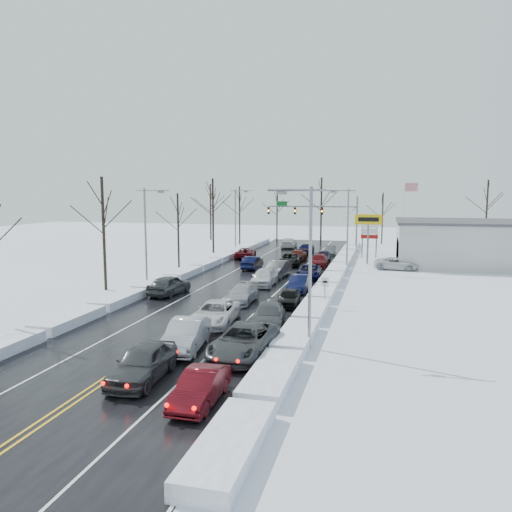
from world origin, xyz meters
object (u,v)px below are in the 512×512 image
(traffic_signal_mast, at_px, (322,214))
(oncoming_car_0, at_px, (252,269))
(flagpole, at_px, (405,211))
(queued_car_0, at_px, (143,380))
(tires_plus_sign, at_px, (368,223))
(dealership_building, at_px, (486,243))

(traffic_signal_mast, bearing_deg, oncoming_car_0, -105.76)
(traffic_signal_mast, distance_m, flagpole, 11.90)
(traffic_signal_mast, distance_m, queued_car_0, 52.99)
(traffic_signal_mast, xyz_separation_m, tires_plus_sign, (7.05, -12.00, -0.49))
(dealership_building, bearing_deg, queued_car_0, -117.54)
(traffic_signal_mast, bearing_deg, dealership_building, -25.95)
(tires_plus_sign, height_order, oncoming_car_0, tires_plus_sign)
(oncoming_car_0, bearing_deg, dealership_building, -160.31)
(dealership_building, bearing_deg, oncoming_car_0, -160.61)
(tires_plus_sign, bearing_deg, flagpole, 71.56)
(queued_car_0, bearing_deg, dealership_building, 59.54)
(traffic_signal_mast, relative_size, tires_plus_sign, 2.21)
(flagpole, relative_size, queued_car_0, 2.01)
(traffic_signal_mast, bearing_deg, tires_plus_sign, -59.54)
(traffic_signal_mast, distance_m, oncoming_car_0, 20.60)
(tires_plus_sign, xyz_separation_m, dealership_building, (13.48, 2.01, -2.34))
(flagpole, bearing_deg, tires_plus_sign, -108.44)
(dealership_building, height_order, oncoming_car_0, dealership_building)
(traffic_signal_mast, relative_size, flagpole, 1.33)
(queued_car_0, xyz_separation_m, oncoming_car_0, (-3.67, 33.56, 0.00))
(tires_plus_sign, relative_size, oncoming_car_0, 1.35)
(oncoming_car_0, bearing_deg, tires_plus_sign, -149.94)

